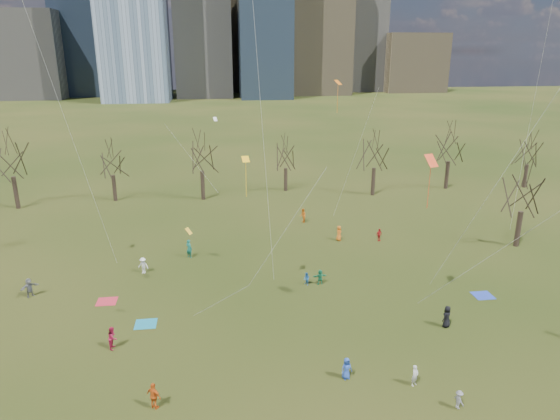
{
  "coord_description": "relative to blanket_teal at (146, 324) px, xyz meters",
  "views": [
    {
      "loc": [
        -5.28,
        -27.33,
        19.68
      ],
      "look_at": [
        0.0,
        12.0,
        7.0
      ],
      "focal_mm": 32.0,
      "sensor_mm": 36.0,
      "label": 1
    }
  ],
  "objects": [
    {
      "name": "ground",
      "position": [
        10.92,
        -6.97,
        -0.01
      ],
      "size": [
        500.0,
        500.0,
        0.0
      ],
      "primitive_type": "plane",
      "color": "black",
      "rests_on": "ground"
    },
    {
      "name": "downtown_skyline",
      "position": [
        8.48,
        203.68,
        38.99
      ],
      "size": [
        212.5,
        78.0,
        118.0
      ],
      "color": "slate",
      "rests_on": "ground"
    },
    {
      "name": "bare_tree_row",
      "position": [
        10.83,
        30.25,
        6.1
      ],
      "size": [
        113.04,
        29.8,
        9.5
      ],
      "color": "black",
      "rests_on": "ground"
    },
    {
      "name": "blanket_teal",
      "position": [
        0.0,
        0.0,
        0.0
      ],
      "size": [
        1.6,
        1.5,
        0.03
      ],
      "primitive_type": "cube",
      "color": "teal",
      "rests_on": "ground"
    },
    {
      "name": "blanket_navy",
      "position": [
        27.64,
        0.93,
        0.0
      ],
      "size": [
        1.6,
        1.5,
        0.03
      ],
      "primitive_type": "cube",
      "color": "#253EAD",
      "rests_on": "ground"
    },
    {
      "name": "blanket_crimson",
      "position": [
        -3.61,
        4.06,
        0.0
      ],
      "size": [
        1.6,
        1.5,
        0.03
      ],
      "primitive_type": "cube",
      "color": "#BC2536",
      "rests_on": "ground"
    },
    {
      "name": "person_0",
      "position": [
        13.32,
        -8.39,
        0.71
      ],
      "size": [
        0.79,
        0.61,
        1.45
      ],
      "primitive_type": "imported",
      "rotation": [
        0.0,
        0.0,
        0.23
      ],
      "color": "#274AAC",
      "rests_on": "ground"
    },
    {
      "name": "person_1",
      "position": [
        17.31,
        -9.6,
        0.68
      ],
      "size": [
        0.61,
        0.55,
        1.39
      ],
      "primitive_type": "imported",
      "rotation": [
        0.0,
        0.0,
        0.58
      ],
      "color": "silver",
      "rests_on": "ground"
    },
    {
      "name": "person_2",
      "position": [
        -1.81,
        -2.95,
        0.8
      ],
      "size": [
        0.69,
        0.85,
        1.64
      ],
      "primitive_type": "imported",
      "rotation": [
        0.0,
        0.0,
        1.47
      ],
      "color": "#A21738",
      "rests_on": "ground"
    },
    {
      "name": "person_3",
      "position": [
        19.02,
        -11.93,
        0.56
      ],
      "size": [
        0.6,
        0.83,
        1.16
      ],
      "primitive_type": "imported",
      "rotation": [
        0.0,
        0.0,
        1.81
      ],
      "color": "slate",
      "rests_on": "ground"
    },
    {
      "name": "person_4",
      "position": [
        1.66,
        -9.62,
        0.83
      ],
      "size": [
        1.04,
        0.92,
        1.69
      ],
      "primitive_type": "imported",
      "rotation": [
        0.0,
        0.0,
        2.5
      ],
      "color": "#DC5E18",
      "rests_on": "ground"
    },
    {
      "name": "person_5",
      "position": [
        14.47,
        4.91,
        0.67
      ],
      "size": [
        1.3,
        0.53,
        1.37
      ],
      "primitive_type": "imported",
      "rotation": [
        0.0,
        0.0,
        3.24
      ],
      "color": "#1B794F",
      "rests_on": "ground"
    },
    {
      "name": "person_6",
      "position": [
        22.31,
        -3.38,
        0.84
      ],
      "size": [
        0.99,
        0.91,
        1.7
      ],
      "primitive_type": "imported",
      "rotation": [
        0.0,
        0.0,
        3.72
      ],
      "color": "black",
      "rests_on": "ground"
    },
    {
      "name": "person_8",
      "position": [
        13.26,
        4.89,
        0.56
      ],
      "size": [
        0.64,
        0.7,
        1.16
      ],
      "primitive_type": "imported",
      "rotation": [
        0.0,
        0.0,
        5.18
      ],
      "color": "#2868AD",
      "rests_on": "ground"
    },
    {
      "name": "person_9",
      "position": [
        -1.28,
        9.34,
        0.76
      ],
      "size": [
        1.14,
        0.9,
        1.54
      ],
      "primitive_type": "imported",
      "rotation": [
        0.0,
        0.0,
        5.91
      ],
      "color": "silver",
      "rests_on": "ground"
    },
    {
      "name": "person_10",
      "position": [
        23.02,
        14.42,
        0.68
      ],
      "size": [
        0.88,
        0.64,
        1.39
      ],
      "primitive_type": "imported",
      "rotation": [
        0.0,
        0.0,
        0.42
      ],
      "color": "red",
      "rests_on": "ground"
    },
    {
      "name": "person_11",
      "position": [
        -10.13,
        5.86,
        0.81
      ],
      "size": [
        1.47,
        1.39,
        1.66
      ],
      "primitive_type": "imported",
      "rotation": [
        0.0,
        0.0,
        0.73
      ],
      "color": "slate",
      "rests_on": "ground"
    },
    {
      "name": "person_12",
      "position": [
        18.71,
        15.11,
        0.82
      ],
      "size": [
        0.66,
        0.89,
        1.67
      ],
      "primitive_type": "imported",
      "rotation": [
        0.0,
        0.0,
        1.73
      ],
      "color": "orange",
      "rests_on": "ground"
    },
    {
      "name": "person_13",
      "position": [
        2.79,
        12.54,
        0.93
      ],
      "size": [
        0.82,
        0.79,
        1.89
      ],
      "primitive_type": "imported",
      "rotation": [
        0.0,
        0.0,
        2.44
      ],
      "color": "#176859",
      "rests_on": "ground"
    },
    {
      "name": "person_14",
      "position": [
        15.89,
        21.47,
        0.86
      ],
      "size": [
        0.67,
        0.85,
        1.74
      ],
      "primitive_type": "imported",
      "rotation": [
        0.0,
        0.0,
        4.7
      ],
      "color": "orange",
      "rests_on": "ground"
    },
    {
      "name": "kites_airborne",
      "position": [
        14.04,
        4.76,
        14.33
      ],
      "size": [
        51.72,
        43.2,
        35.97
      ],
      "color": "yellow",
      "rests_on": "ground"
    }
  ]
}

